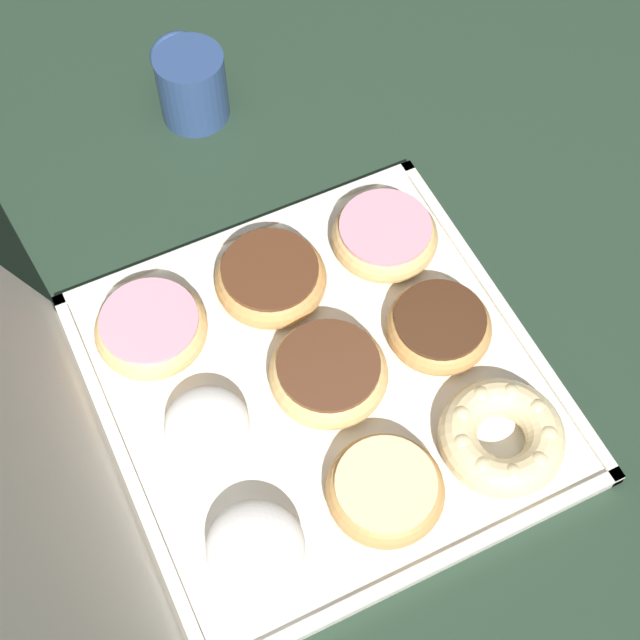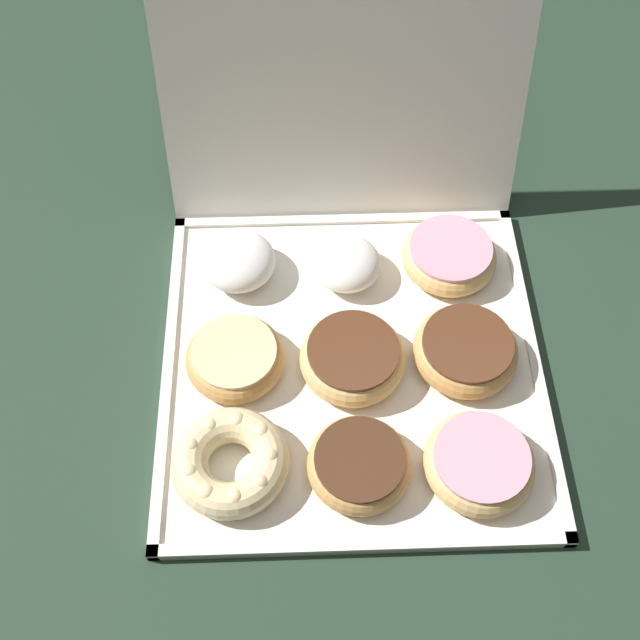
# 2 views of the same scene
# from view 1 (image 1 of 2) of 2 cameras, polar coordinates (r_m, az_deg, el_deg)

# --- Properties ---
(ground_plane) EXTENTS (3.00, 3.00, 0.00)m
(ground_plane) POSITION_cam_1_polar(r_m,az_deg,el_deg) (0.97, 0.20, -4.08)
(ground_plane) COLOR #233828
(donut_box) EXTENTS (0.42, 0.42, 0.01)m
(donut_box) POSITION_cam_1_polar(r_m,az_deg,el_deg) (0.97, 0.20, -3.94)
(donut_box) COLOR silver
(donut_box) RESTS_ON ground
(cruller_donut_0) EXTENTS (0.12, 0.12, 0.04)m
(cruller_donut_0) POSITION_cam_1_polar(r_m,az_deg,el_deg) (0.93, 10.62, -6.73)
(cruller_donut_0) COLOR beige
(cruller_donut_0) RESTS_ON donut_box
(chocolate_frosted_donut_1) EXTENTS (0.11, 0.11, 0.04)m
(chocolate_frosted_donut_1) POSITION_cam_1_polar(r_m,az_deg,el_deg) (0.98, 7.11, -0.55)
(chocolate_frosted_donut_1) COLOR tan
(chocolate_frosted_donut_1) RESTS_ON donut_box
(pink_frosted_donut_2) EXTENTS (0.11, 0.11, 0.04)m
(pink_frosted_donut_2) POSITION_cam_1_polar(r_m,az_deg,el_deg) (1.04, 3.82, 4.98)
(pink_frosted_donut_2) COLOR #E5B770
(pink_frosted_donut_2) RESTS_ON donut_box
(glazed_ring_donut_3) EXTENTS (0.11, 0.11, 0.03)m
(glazed_ring_donut_3) POSITION_cam_1_polar(r_m,az_deg,el_deg) (0.90, 3.69, -9.98)
(glazed_ring_donut_3) COLOR tan
(glazed_ring_donut_3) RESTS_ON donut_box
(chocolate_frosted_donut_4) EXTENTS (0.12, 0.12, 0.04)m
(chocolate_frosted_donut_4) POSITION_cam_1_polar(r_m,az_deg,el_deg) (0.95, 0.50, -3.12)
(chocolate_frosted_donut_4) COLOR #E5B770
(chocolate_frosted_donut_4) RESTS_ON donut_box
(chocolate_frosted_donut_5) EXTENTS (0.12, 0.12, 0.04)m
(chocolate_frosted_donut_5) POSITION_cam_1_polar(r_m,az_deg,el_deg) (1.00, -3.09, 2.43)
(chocolate_frosted_donut_5) COLOR tan
(chocolate_frosted_donut_5) RESTS_ON donut_box
(powdered_filled_donut_6) EXTENTS (0.09, 0.09, 0.05)m
(powdered_filled_donut_6) POSITION_cam_1_polar(r_m,az_deg,el_deg) (0.88, -3.81, -13.16)
(powdered_filled_donut_6) COLOR white
(powdered_filled_donut_6) RESTS_ON donut_box
(powdered_filled_donut_7) EXTENTS (0.08, 0.08, 0.04)m
(powdered_filled_donut_7) POSITION_cam_1_polar(r_m,az_deg,el_deg) (0.93, -6.65, -6.13)
(powdered_filled_donut_7) COLOR white
(powdered_filled_donut_7) RESTS_ON donut_box
(pink_frosted_donut_8) EXTENTS (0.11, 0.11, 0.04)m
(pink_frosted_donut_8) POSITION_cam_1_polar(r_m,az_deg,el_deg) (0.99, -9.90, -0.46)
(pink_frosted_donut_8) COLOR #E5B770
(pink_frosted_donut_8) RESTS_ON donut_box
(coffee_mug) EXTENTS (0.10, 0.08, 0.09)m
(coffee_mug) POSITION_cam_1_polar(r_m,az_deg,el_deg) (1.16, -7.60, 13.65)
(coffee_mug) COLOR navy
(coffee_mug) RESTS_ON ground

